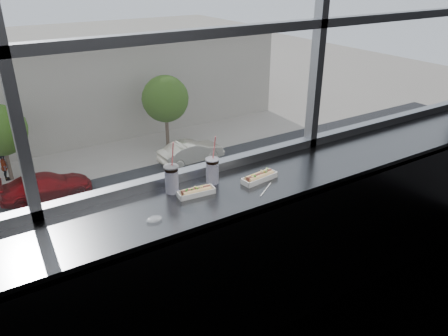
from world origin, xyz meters
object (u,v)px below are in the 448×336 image
soda_cup_left (172,178)px  car_near_e (275,184)px  loose_straw (266,189)px  tree_right (165,99)px  hotdog_tray_right (259,177)px  tree_center (1,130)px  car_near_d (202,208)px  soda_cup_right (212,169)px  hotdog_tray_left (196,191)px  car_far_b (45,182)px  car_far_c (191,148)px  pedestrian_b (4,165)px  wrapper (154,219)px

soda_cup_left → car_near_e: size_ratio=0.05×
loose_straw → tree_right: size_ratio=0.03×
hotdog_tray_right → tree_center: (0.40, 28.29, -8.54)m
car_near_d → hotdog_tray_right: bearing=147.2°
soda_cup_right → car_near_e: soda_cup_right is taller
hotdog_tray_left → car_near_d: hotdog_tray_left is taller
car_far_b → tree_center: size_ratio=1.20×
soda_cup_right → car_far_c: bearing=62.8°
pedestrian_b → tree_right: 12.34m
car_far_c → soda_cup_right: bearing=149.9°
hotdog_tray_right → wrapper: (-0.77, -0.09, -0.01)m
car_far_b → wrapper: bearing=177.4°
wrapper → car_far_b: size_ratio=0.01×
wrapper → car_far_c: 29.70m
car_near_e → tree_right: 12.38m
hotdog_tray_right → loose_straw: bearing=-116.0°
pedestrian_b → tree_right: (12.04, -0.05, 2.71)m
soda_cup_right → loose_straw: size_ratio=1.70×
hotdog_tray_left → car_far_c: hotdog_tray_left is taller
soda_cup_left → car_near_d: bearing=60.5°
hotdog_tray_right → loose_straw: size_ratio=1.39×
hotdog_tray_left → car_near_e: bearing=54.4°
soda_cup_left → tree_center: bearing=88.1°
wrapper → tree_right: (12.93, 28.38, -8.23)m
pedestrian_b → tree_right: size_ratio=0.39×
tree_right → car_near_d: bearing=-106.6°
soda_cup_right → car_far_b: size_ratio=0.05×
car_near_e → car_far_b: bearing=48.3°
car_far_c → tree_center: bearing=68.4°
car_far_b → tree_center: bearing=24.7°
soda_cup_right → car_near_d: bearing=61.3°
hotdog_tray_right → tree_center: 29.55m
car_near_e → pedestrian_b: 18.13m
soda_cup_right → tree_right: 31.88m
car_near_d → pedestrian_b: pedestrian_b is taller
soda_cup_right → loose_straw: 0.36m
car_far_c → hotdog_tray_left: bearing=149.7°
hotdog_tray_right → loose_straw: hotdog_tray_right is taller
soda_cup_left → hotdog_tray_right: bearing=-16.1°
hotdog_tray_right → car_far_b: 26.73m
hotdog_tray_right → loose_straw: (-0.04, -0.13, -0.02)m
soda_cup_left → car_near_d: 21.56m
car_near_d → loose_straw: bearing=147.3°
hotdog_tray_right → tree_center: bearing=82.2°
car_far_b → car_near_e: (11.74, -8.00, 0.10)m
hotdog_tray_left → hotdog_tray_right: size_ratio=0.90×
hotdog_tray_left → soda_cup_right: soda_cup_right is taller
car_near_e → tree_right: tree_right is taller
wrapper → car_far_b: 26.88m
hotdog_tray_left → hotdog_tray_right: 0.44m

